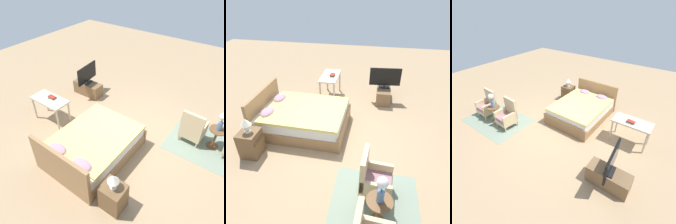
% 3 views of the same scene
% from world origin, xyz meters
% --- Properties ---
extents(ground_plane, '(16.00, 16.00, 0.00)m').
position_xyz_m(ground_plane, '(0.00, 0.00, 0.00)').
color(ground_plane, '#A38460').
extents(floor_rug, '(2.10, 1.50, 0.01)m').
position_xyz_m(floor_rug, '(-2.03, -0.95, 0.00)').
color(floor_rug, gray).
rests_on(floor_rug, ground_plane).
extents(bed, '(1.62, 2.17, 0.96)m').
position_xyz_m(bed, '(0.19, 0.97, 0.30)').
color(bed, '#997047').
rests_on(bed, ground_plane).
extents(armchair_by_window_right, '(0.58, 0.58, 0.92)m').
position_xyz_m(armchair_by_window_right, '(-1.50, -0.89, 0.38)').
color(armchair_by_window_right, '#CCB284').
rests_on(armchair_by_window_right, floor_rug).
extents(side_table, '(0.40, 0.40, 0.56)m').
position_xyz_m(side_table, '(-2.03, -1.00, 0.35)').
color(side_table, brown).
rests_on(side_table, ground_plane).
extents(flower_vase, '(0.17, 0.17, 0.48)m').
position_xyz_m(flower_vase, '(-2.03, -1.00, 0.85)').
color(flower_vase, '#4C709E').
rests_on(flower_vase, side_table).
extents(nightstand, '(0.44, 0.41, 0.59)m').
position_xyz_m(nightstand, '(-0.93, 1.72, 0.30)').
color(nightstand, brown).
rests_on(nightstand, ground_plane).
extents(table_lamp, '(0.22, 0.22, 0.33)m').
position_xyz_m(table_lamp, '(-0.93, 1.72, 0.81)').
color(table_lamp, silver).
rests_on(table_lamp, nightstand).
extents(tv_stand, '(0.96, 0.40, 0.42)m').
position_xyz_m(tv_stand, '(2.07, -1.03, 0.21)').
color(tv_stand, brown).
rests_on(tv_stand, ground_plane).
extents(tv_flatscreen, '(0.23, 0.92, 0.61)m').
position_xyz_m(tv_flatscreen, '(2.07, -1.03, 0.74)').
color(tv_flatscreen, black).
rests_on(tv_flatscreen, tv_stand).
extents(vanity_desk, '(1.04, 0.52, 0.72)m').
position_xyz_m(vanity_desk, '(1.97, 0.62, 0.62)').
color(vanity_desk, beige).
rests_on(vanity_desk, ground_plane).
extents(book_stack, '(0.22, 0.17, 0.06)m').
position_xyz_m(book_stack, '(1.94, 0.55, 0.75)').
color(book_stack, '#337A47').
rests_on(book_stack, vanity_desk).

